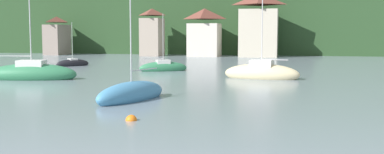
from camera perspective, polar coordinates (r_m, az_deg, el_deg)
wooded_hillside at (r=134.47m, az=18.19°, el=7.09°), size 352.00×75.51×52.31m
shore_building_west at (r=96.54m, az=-16.47°, el=4.90°), size 3.50×5.93×7.66m
shore_building_westcentral at (r=88.21m, az=-4.99°, el=5.49°), size 3.91×4.92×9.00m
shore_building_central at (r=86.35m, az=1.57°, el=5.49°), size 5.92×6.15×8.92m
shore_building_eastcentral at (r=85.01m, az=8.31°, el=6.27°), size 7.20×6.01×11.48m
sailboat_far_0 at (r=43.82m, az=8.65°, el=0.48°), size 7.44×3.33×8.42m
sailboat_far_2 at (r=62.23m, az=-14.63°, el=1.63°), size 3.89×4.56×6.05m
sailboat_far_3 at (r=52.23m, az=-3.61°, el=1.18°), size 5.56×3.91×6.88m
sailboat_far_5 at (r=45.10m, az=-19.34°, el=0.39°), size 8.76×4.41×11.17m
sailboat_mid_6 at (r=29.56m, az=-7.55°, el=-2.13°), size 3.77×6.71×9.98m
mooring_buoy_far at (r=22.78m, az=-7.57°, el=-5.38°), size 0.57×0.57×0.57m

